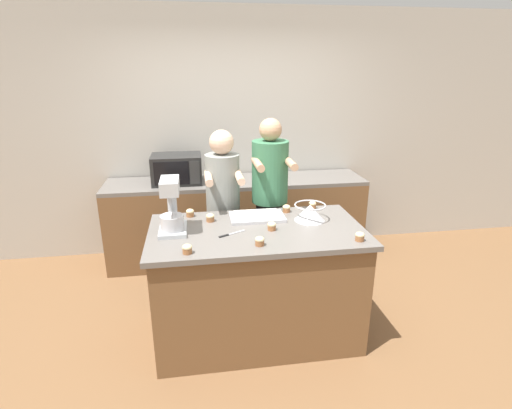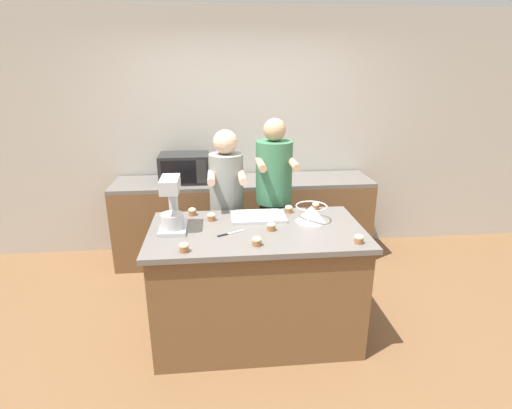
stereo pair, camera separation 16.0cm
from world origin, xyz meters
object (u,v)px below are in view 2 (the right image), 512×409
object	(u,v)px
person_right	(273,206)
cupcake_5	(184,247)
cupcake_2	(315,206)
cupcake_7	(257,241)
person_left	(227,212)
cupcake_1	(211,217)
mixing_bowl	(311,213)
microwave_oven	(184,168)
knife	(229,234)
cupcake_0	(289,209)
cupcake_6	(271,226)
cupcake_4	(359,239)
baking_tray	(258,216)
cupcake_3	(192,211)
stand_mixer	(172,207)

from	to	relation	value
person_right	cupcake_5	xyz separation A→B (m)	(-0.73, -0.97, 0.08)
person_right	cupcake_2	bearing A→B (deg)	-36.67
cupcake_7	person_left	bearing A→B (deg)	101.02
cupcake_1	person_left	bearing A→B (deg)	72.07
mixing_bowl	microwave_oven	bearing A→B (deg)	129.47
cupcake_2	knife	bearing A→B (deg)	-148.61
knife	cupcake_5	size ratio (longest dim) A/B	3.14
cupcake_0	cupcake_1	xyz separation A→B (m)	(-0.64, -0.12, 0.00)
person_right	knife	size ratio (longest dim) A/B	8.21
person_left	cupcake_2	xyz separation A→B (m)	(0.75, -0.24, 0.11)
cupcake_1	cupcake_6	size ratio (longest dim) A/B	1.00
cupcake_1	cupcake_2	xyz separation A→B (m)	(0.88, 0.17, 0.00)
cupcake_2	cupcake_6	xyz separation A→B (m)	(-0.44, -0.42, 0.00)
cupcake_0	mixing_bowl	bearing A→B (deg)	-56.25
mixing_bowl	cupcake_7	size ratio (longest dim) A/B	3.86
cupcake_2	cupcake_4	xyz separation A→B (m)	(0.14, -0.71, 0.00)
cupcake_6	cupcake_1	bearing A→B (deg)	150.73
baking_tray	cupcake_3	size ratio (longest dim) A/B	6.68
mixing_bowl	cupcake_2	distance (m)	0.29
cupcake_1	cupcake_2	distance (m)	0.90
person_right	cupcake_6	bearing A→B (deg)	-99.50
baking_tray	cupcake_4	xyz separation A→B (m)	(0.64, -0.54, 0.01)
cupcake_7	cupcake_5	bearing A→B (deg)	-174.16
cupcake_1	cupcake_2	bearing A→B (deg)	10.99
baking_tray	microwave_oven	bearing A→B (deg)	118.99
person_right	knife	xyz separation A→B (m)	(-0.42, -0.70, 0.05)
cupcake_5	stand_mixer	bearing A→B (deg)	105.47
cupcake_1	cupcake_7	bearing A→B (deg)	-58.13
stand_mixer	cupcake_2	distance (m)	1.22
person_left	cupcake_2	distance (m)	0.80
knife	cupcake_6	size ratio (longest dim) A/B	3.14
cupcake_2	microwave_oven	bearing A→B (deg)	138.50
person_left	stand_mixer	xyz separation A→B (m)	(-0.42, -0.58, 0.26)
cupcake_2	cupcake_7	size ratio (longest dim) A/B	1.00
person_right	cupcake_3	world-z (taller)	person_right
stand_mixer	cupcake_2	world-z (taller)	stand_mixer
mixing_bowl	cupcake_4	world-z (taller)	mixing_bowl
cupcake_1	cupcake_5	bearing A→B (deg)	-107.60
stand_mixer	mixing_bowl	size ratio (longest dim) A/B	1.62
person_left	cupcake_0	distance (m)	0.60
knife	microwave_oven	bearing A→B (deg)	105.72
person_left	cupcake_7	bearing A→B (deg)	-78.98
stand_mixer	cupcake_2	xyz separation A→B (m)	(1.17, 0.34, -0.15)
person_right	cupcake_6	world-z (taller)	person_right
person_right	knife	distance (m)	0.82
cupcake_6	cupcake_5	bearing A→B (deg)	-153.96
cupcake_0	cupcake_2	xyz separation A→B (m)	(0.24, 0.05, 0.00)
baking_tray	cupcake_3	bearing A→B (deg)	166.67
person_left	person_right	xyz separation A→B (m)	(0.42, 0.00, 0.04)
stand_mixer	cupcake_0	distance (m)	0.98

